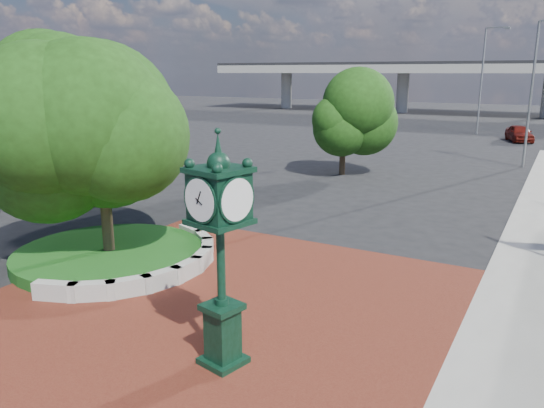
{
  "coord_description": "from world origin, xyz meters",
  "views": [
    {
      "loc": [
        7.73,
        -11.85,
        6.07
      ],
      "look_at": [
        0.3,
        1.5,
        2.26
      ],
      "focal_mm": 35.0,
      "sensor_mm": 36.0,
      "label": 1
    }
  ],
  "objects_px": {
    "post_clock": "(220,243)",
    "street_lamp_near": "(536,83)",
    "parked_car": "(519,133)",
    "street_lamp_far": "(485,73)"
  },
  "relations": [
    {
      "from": "street_lamp_near",
      "to": "parked_car",
      "type": "bearing_deg",
      "value": 96.57
    },
    {
      "from": "parked_car",
      "to": "street_lamp_near",
      "type": "relative_size",
      "value": 0.47
    },
    {
      "from": "street_lamp_near",
      "to": "street_lamp_far",
      "type": "height_order",
      "value": "street_lamp_far"
    },
    {
      "from": "parked_car",
      "to": "street_lamp_far",
      "type": "bearing_deg",
      "value": 114.41
    },
    {
      "from": "post_clock",
      "to": "street_lamp_near",
      "type": "height_order",
      "value": "street_lamp_near"
    },
    {
      "from": "street_lamp_near",
      "to": "post_clock",
      "type": "bearing_deg",
      "value": -97.25
    },
    {
      "from": "post_clock",
      "to": "street_lamp_near",
      "type": "relative_size",
      "value": 0.54
    },
    {
      "from": "parked_car",
      "to": "street_lamp_near",
      "type": "xyz_separation_m",
      "value": [
        1.65,
        -14.34,
        4.64
      ]
    },
    {
      "from": "post_clock",
      "to": "street_lamp_near",
      "type": "xyz_separation_m",
      "value": [
        3.76,
        29.6,
        2.65
      ]
    },
    {
      "from": "post_clock",
      "to": "street_lamp_near",
      "type": "distance_m",
      "value": 29.96
    }
  ]
}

